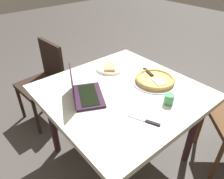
{
  "coord_description": "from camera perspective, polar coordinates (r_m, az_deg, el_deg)",
  "views": [
    {
      "loc": [
        0.92,
        0.98,
        1.64
      ],
      "look_at": [
        0.08,
        -0.02,
        0.77
      ],
      "focal_mm": 34.13,
      "sensor_mm": 36.0,
      "label": 1
    }
  ],
  "objects": [
    {
      "name": "laptop",
      "position": [
        1.53,
        -7.7,
        -0.79
      ],
      "size": [
        0.33,
        0.37,
        0.21
      ],
      "color": "black",
      "rests_on": "dining_table"
    },
    {
      "name": "pizza_plate",
      "position": [
        1.89,
        -0.62,
        5.8
      ],
      "size": [
        0.24,
        0.24,
        0.04
      ],
      "color": "white",
      "rests_on": "dining_table"
    },
    {
      "name": "dining_table",
      "position": [
        1.66,
        2.6,
        -2.52
      ],
      "size": [
        1.11,
        1.1,
        0.73
      ],
      "color": "beige",
      "rests_on": "ground_plane"
    },
    {
      "name": "table_knife",
      "position": [
        1.35,
        9.15,
        -8.33
      ],
      "size": [
        0.11,
        0.22,
        0.01
      ],
      "color": "silver",
      "rests_on": "dining_table"
    },
    {
      "name": "chair_far",
      "position": [
        2.35,
        -17.46,
        2.93
      ],
      "size": [
        0.44,
        0.44,
        0.86
      ],
      "color": "black",
      "rests_on": "ground_plane"
    },
    {
      "name": "ground_plane",
      "position": [
        2.12,
        2.13,
        -16.95
      ],
      "size": [
        12.0,
        12.0,
        0.0
      ],
      "primitive_type": "plane",
      "color": "#433E3A"
    },
    {
      "name": "pizza_tray",
      "position": [
        1.74,
        11.42,
        2.58
      ],
      "size": [
        0.36,
        0.36,
        0.04
      ],
      "color": "#9B95A4",
      "rests_on": "dining_table"
    },
    {
      "name": "drink_cup",
      "position": [
        1.51,
        15.02,
        -2.48
      ],
      "size": [
        0.07,
        0.07,
        0.08
      ],
      "color": "#439D5B",
      "rests_on": "dining_table"
    }
  ]
}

